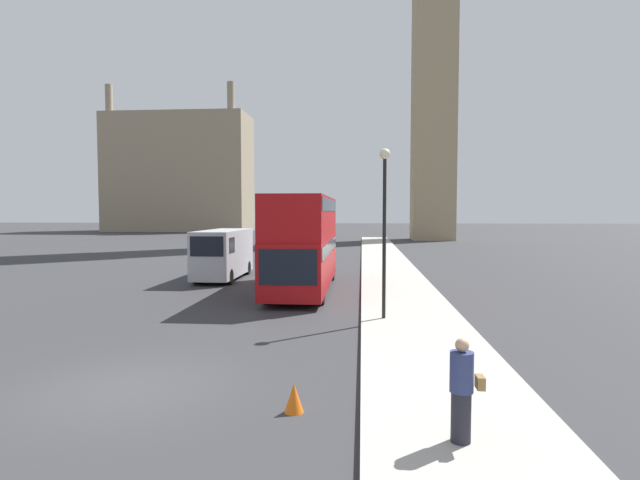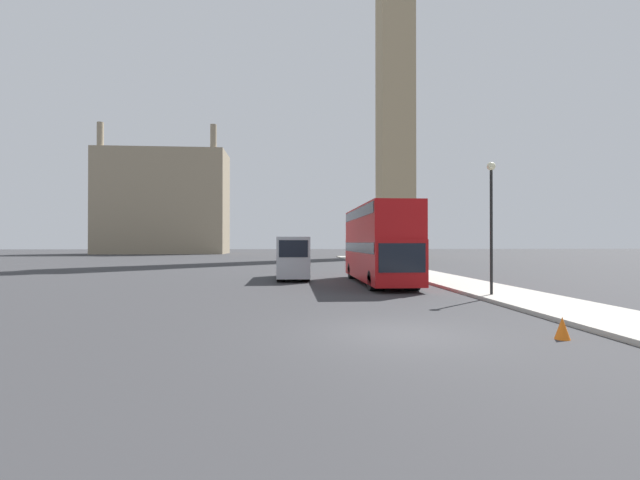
% 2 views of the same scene
% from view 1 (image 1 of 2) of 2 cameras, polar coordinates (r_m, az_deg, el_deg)
% --- Properties ---
extents(ground_plane, '(300.00, 300.00, 0.00)m').
position_cam_1_polar(ground_plane, '(11.72, -21.63, -15.53)').
color(ground_plane, '#333335').
extents(sidewalk_strip, '(3.46, 120.00, 0.15)m').
position_cam_1_polar(sidewalk_strip, '(10.71, 14.39, -16.80)').
color(sidewalk_strip, '#ADA89E').
rests_on(sidewalk_strip, ground_plane).
extents(building_block_distant, '(26.70, 10.83, 26.89)m').
position_cam_1_polar(building_block_distant, '(99.95, -15.75, 7.35)').
color(building_block_distant, gray).
rests_on(building_block_distant, ground_plane).
extents(red_double_decker_bus, '(2.53, 10.20, 4.41)m').
position_cam_1_polar(red_double_decker_bus, '(23.52, -1.87, 0.11)').
color(red_double_decker_bus, '#A80F11').
rests_on(red_double_decker_bus, ground_plane).
extents(white_van, '(2.01, 5.97, 2.71)m').
position_cam_1_polar(white_van, '(27.99, -11.04, -1.46)').
color(white_van, '#B2B7BC').
rests_on(white_van, ground_plane).
extents(pedestrian, '(0.52, 0.36, 1.63)m').
position_cam_1_polar(pedestrian, '(8.35, 15.92, -16.18)').
color(pedestrian, '#23232D').
rests_on(pedestrian, sidewalk_strip).
extents(street_lamp, '(0.36, 0.36, 5.67)m').
position_cam_1_polar(street_lamp, '(16.74, 7.38, 3.74)').
color(street_lamp, black).
rests_on(street_lamp, sidewalk_strip).
extents(traffic_cone, '(0.36, 0.36, 0.55)m').
position_cam_1_polar(traffic_cone, '(9.73, -2.99, -17.55)').
color(traffic_cone, orange).
rests_on(traffic_cone, ground_plane).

